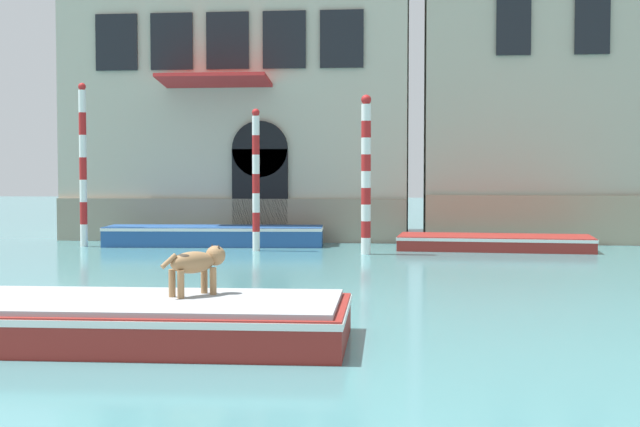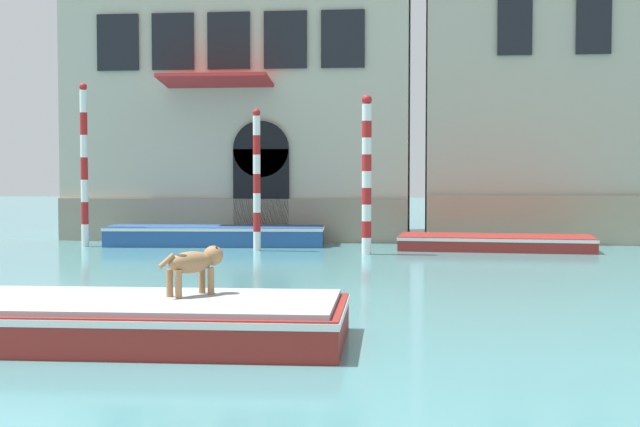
{
  "view_description": "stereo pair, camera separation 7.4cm",
  "coord_description": "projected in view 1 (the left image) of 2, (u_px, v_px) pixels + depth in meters",
  "views": [
    {
      "loc": [
        6.87,
        -5.14,
        2.1
      ],
      "look_at": [
        4.98,
        12.62,
        1.2
      ],
      "focal_mm": 50.0,
      "sensor_mm": 36.0,
      "label": 1
    },
    {
      "loc": [
        6.94,
        -5.14,
        2.1
      ],
      "look_at": [
        4.98,
        12.62,
        1.2
      ],
      "focal_mm": 50.0,
      "sensor_mm": 36.0,
      "label": 2
    }
  ],
  "objects": [
    {
      "name": "mooring_pole_2",
      "position": [
        366.0,
        174.0,
        21.77
      ],
      "size": [
        0.25,
        0.25,
        3.9
      ],
      "color": "white",
      "rests_on": "ground_plane"
    },
    {
      "name": "boat_moored_far",
      "position": [
        495.0,
        242.0,
        23.09
      ],
      "size": [
        5.08,
        2.2,
        0.37
      ],
      "rotation": [
        0.0,
        0.0,
        -0.07
      ],
      "color": "maroon",
      "rests_on": "ground_plane"
    },
    {
      "name": "boat_moored_near_palazzo",
      "position": [
        215.0,
        235.0,
        24.31
      ],
      "size": [
        6.02,
        1.87,
        0.53
      ],
      "rotation": [
        0.0,
        0.0,
        0.08
      ],
      "color": "#234C8C",
      "rests_on": "ground_plane"
    },
    {
      "name": "boat_foreground",
      "position": [
        68.0,
        318.0,
        10.82
      ],
      "size": [
        6.87,
        2.47,
        0.53
      ],
      "rotation": [
        0.0,
        0.0,
        0.03
      ],
      "color": "maroon",
      "rests_on": "ground_plane"
    },
    {
      "name": "mooring_pole_1",
      "position": [
        83.0,
        164.0,
        23.94
      ],
      "size": [
        0.2,
        0.2,
        4.4
      ],
      "color": "white",
      "rests_on": "ground_plane"
    },
    {
      "name": "dog_on_deck",
      "position": [
        197.0,
        263.0,
        11.01
      ],
      "size": [
        0.68,
        0.76,
        0.62
      ],
      "rotation": [
        0.0,
        0.0,
        0.86
      ],
      "color": "#997047",
      "rests_on": "boat_foreground"
    },
    {
      "name": "mooring_pole_0",
      "position": [
        256.0,
        179.0,
        22.69
      ],
      "size": [
        0.2,
        0.2,
        3.63
      ],
      "color": "white",
      "rests_on": "ground_plane"
    }
  ]
}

